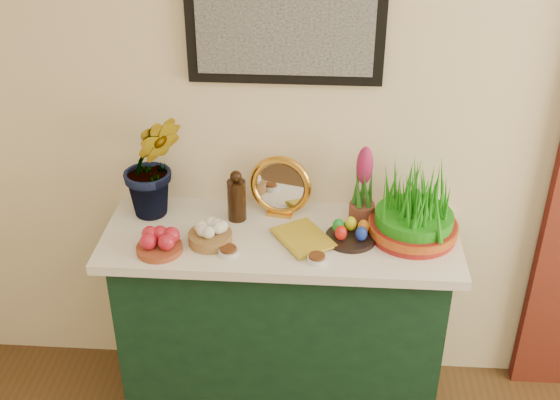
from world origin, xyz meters
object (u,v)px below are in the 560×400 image
object	(u,v)px
hyacinth_green	(151,149)
wheatgrass_sabzeh	(415,208)
book	(284,244)
mirror	(280,187)
sideboard	(281,324)

from	to	relation	value
hyacinth_green	wheatgrass_sabzeh	xyz separation A→B (m)	(1.03, -0.10, -0.17)
book	mirror	bearing A→B (deg)	64.31
hyacinth_green	wheatgrass_sabzeh	distance (m)	1.05
book	hyacinth_green	bearing A→B (deg)	125.76
hyacinth_green	book	xyz separation A→B (m)	(0.54, -0.21, -0.28)
sideboard	wheatgrass_sabzeh	distance (m)	0.78
sideboard	mirror	distance (m)	0.61
mirror	hyacinth_green	bearing A→B (deg)	-176.05
sideboard	book	size ratio (longest dim) A/B	5.72
sideboard	book	world-z (taller)	book
sideboard	mirror	world-z (taller)	mirror
sideboard	book	distance (m)	0.49
hyacinth_green	book	bearing A→B (deg)	-36.05
mirror	book	xyz separation A→B (m)	(0.03, -0.25, -0.11)
book	wheatgrass_sabzeh	bearing A→B (deg)	-19.69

